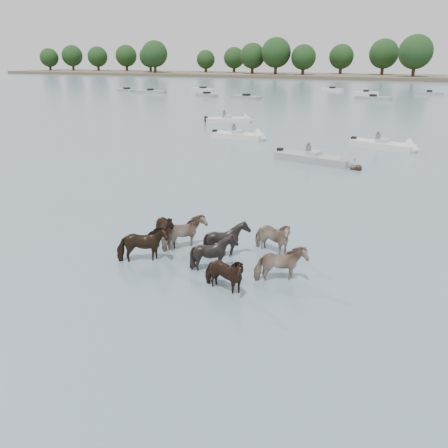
% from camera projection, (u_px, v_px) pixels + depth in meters
% --- Properties ---
extents(ground, '(400.00, 400.00, 0.00)m').
position_uv_depth(ground, '(124.00, 280.00, 15.50)').
color(ground, '#4B5F6C').
rests_on(ground, ground).
extents(shoreline, '(160.00, 30.00, 1.00)m').
position_uv_depth(shoreline, '(207.00, 74.00, 171.46)').
color(shoreline, '#4C4233').
rests_on(shoreline, ground).
extents(pony_herd, '(6.91, 4.64, 1.51)m').
position_uv_depth(pony_herd, '(208.00, 247.00, 16.74)').
color(pony_herd, black).
rests_on(pony_herd, ground).
extents(swimming_pony, '(0.72, 0.44, 0.44)m').
position_uv_depth(swimming_pony, '(358.00, 168.00, 30.33)').
color(swimming_pony, black).
rests_on(swimming_pony, ground).
extents(motorboat_a, '(5.10, 1.67, 1.92)m').
position_uv_depth(motorboat_a, '(246.00, 137.00, 41.42)').
color(motorboat_a, silver).
rests_on(motorboat_a, ground).
extents(motorboat_b, '(6.01, 2.92, 1.92)m').
position_uv_depth(motorboat_b, '(324.00, 160.00, 32.20)').
color(motorboat_b, gray).
rests_on(motorboat_b, ground).
extents(motorboat_c, '(5.60, 3.19, 1.92)m').
position_uv_depth(motorboat_c, '(392.00, 147.00, 36.93)').
color(motorboat_c, silver).
rests_on(motorboat_c, ground).
extents(motorboat_f, '(5.25, 3.81, 1.92)m').
position_uv_depth(motorboat_f, '(234.00, 120.00, 52.03)').
color(motorboat_f, silver).
rests_on(motorboat_f, ground).
extents(distant_flotilla, '(102.39, 28.11, 0.93)m').
position_uv_depth(distant_flotilla, '(386.00, 96.00, 81.31)').
color(distant_flotilla, gray).
rests_on(distant_flotilla, ground).
extents(treeline, '(147.78, 22.93, 12.55)m').
position_uv_depth(treeline, '(222.00, 55.00, 166.33)').
color(treeline, '#382619').
rests_on(treeline, ground).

